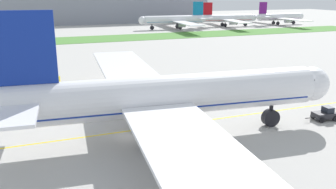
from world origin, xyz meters
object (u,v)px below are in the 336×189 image
Objects in this scene: pushback_tug at (325,114)px; airliner_foreground at (163,97)px; parked_airliner_far_outer at (279,17)px; parked_airliner_far_centre at (175,20)px; ground_crew_wingwalker_port at (221,141)px; service_truck_baggage_loader at (45,80)px; parked_airliner_far_right at (227,18)px.

airliner_foreground is at bearing 174.99° from pushback_tug.
parked_airliner_far_outer is (102.48, 147.02, 3.73)m from pushback_tug.
parked_airliner_far_outer is at bearing 1.50° from parked_airliner_far_centre.
parked_airliner_far_centre is at bearing 70.28° from ground_crew_wingwalker_port.
service_truck_baggage_loader is 129.49m from parked_airliner_far_centre.
airliner_foreground is at bearing -112.61° from parked_airliner_far_centre.
parked_airliner_far_outer is (70.49, 1.85, -0.27)m from parked_airliner_far_centre.
parked_airliner_far_outer is at bearing -1.72° from parked_airliner_far_right.
airliner_foreground is 194.42m from parked_airliner_far_outer.
ground_crew_wingwalker_port is at bearing -64.28° from service_truck_baggage_loader.
parked_airliner_far_outer is at bearing 55.12° from pushback_tug.
service_truck_baggage_loader is at bearing 111.58° from airliner_foreground.
pushback_tug reaches higher than ground_crew_wingwalker_port.
parked_airliner_far_right is at bearing 65.90° from pushback_tug.
pushback_tug is 0.09× the size of parked_airliner_far_centre.
parked_airliner_far_centre is 70.52m from parked_airliner_far_outer.
parked_airliner_far_centre is (53.36, 148.90, 3.96)m from ground_crew_wingwalker_port.
pushback_tug is at bearing -102.43° from parked_airliner_far_centre.
airliner_foreground is at bearing 134.82° from ground_crew_wingwalker_port.
parked_airliner_far_centre reaches higher than service_truck_baggage_loader.
airliner_foreground is 39.51m from service_truck_baggage_loader.
parked_airliner_far_outer is (36.21, -1.09, -0.02)m from parked_airliner_far_right.
parked_airliner_far_outer reaches higher than ground_crew_wingwalker_port.
parked_airliner_far_right is 1.03× the size of parked_airliner_far_outer.
parked_airliner_far_right reaches higher than pushback_tug.
ground_crew_wingwalker_port is 0.03× the size of parked_airliner_far_right.
parked_airliner_far_right is (87.64, 151.83, 3.70)m from ground_crew_wingwalker_port.
parked_airliner_far_centre is at bearing 55.19° from service_truck_baggage_loader.
pushback_tug is 148.71m from parked_airliner_far_centre.
ground_crew_wingwalker_port is (6.09, -6.13, -5.15)m from airliner_foreground.
ground_crew_wingwalker_port is at bearing -119.99° from parked_airliner_far_right.
parked_airliner_far_centre reaches higher than pushback_tug.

